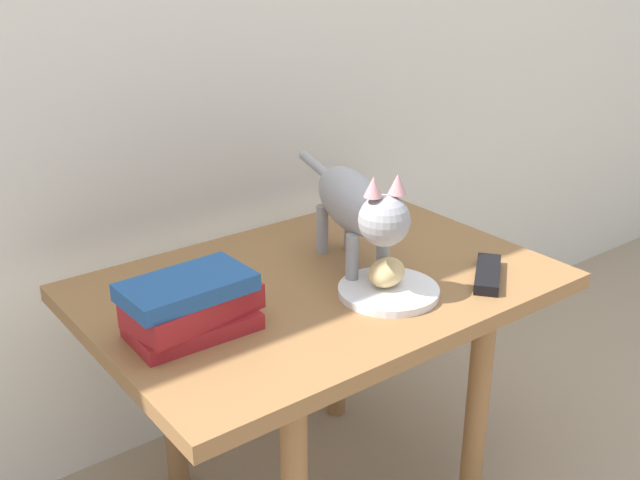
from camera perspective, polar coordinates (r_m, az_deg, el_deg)
The scene contains 6 objects.
side_table at distance 1.43m, azimuth 0.00°, elevation -5.40°, with size 0.85×0.58×0.51m.
plate at distance 1.35m, azimuth 5.20°, elevation -3.86°, with size 0.18×0.18×0.01m, color white.
bread_roll at distance 1.35m, azimuth 5.06°, elevation -2.45°, with size 0.08×0.06×0.05m, color #E0BC7A.
cat at distance 1.39m, azimuth 2.80°, elevation 2.62°, with size 0.19×0.46×0.23m.
book_stack at distance 1.22m, azimuth -9.71°, elevation -4.91°, with size 0.22×0.13×0.10m.
tv_remote at distance 1.44m, azimuth 12.57°, elevation -2.53°, with size 0.15×0.04×0.02m, color black.
Camera 1 is at (-0.77, -1.01, 1.12)m, focal length 42.31 mm.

